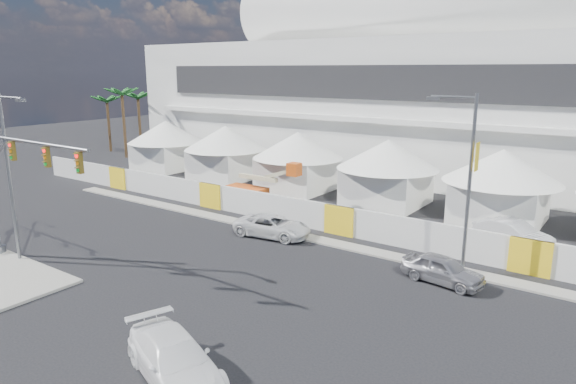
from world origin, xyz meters
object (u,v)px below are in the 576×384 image
Objects in this scene: lot_car_a at (513,233)px; boom_lift at (253,189)px; streetlight_median at (10,167)px; streetlight_curb at (466,172)px; pickup_curb at (273,226)px; traffic_mast at (7,184)px; pickup_near at (175,359)px; sedan_silver at (443,269)px.

boom_lift is at bearing 110.83° from lot_car_a.
streetlight_median is 1.31× the size of boom_lift.
streetlight_curb is at bearing -17.04° from boom_lift.
pickup_curb is 16.08m from traffic_mast.
boom_lift reaches higher than pickup_near.
sedan_silver is at bearing 1.62° from pickup_near.
pickup_curb is at bearing 53.19° from streetlight_median.
traffic_mast is at bearing -96.88° from boom_lift.
sedan_silver reaches higher than pickup_curb.
lot_car_a is at bearing -70.48° from pickup_curb.
traffic_mast is 1.45× the size of boom_lift.
traffic_mast reaches higher than boom_lift.
lot_car_a is (6.57, 22.54, 0.01)m from pickup_near.
pickup_curb is at bearing 45.70° from pickup_near.
pickup_curb is 0.53× the size of streetlight_curb.
boom_lift is (-14.29, 21.91, 0.20)m from pickup_near.
boom_lift is at bearing 53.85° from pickup_near.
pickup_curb is 0.49× the size of traffic_mast.
streetlight_median is 25.18m from streetlight_curb.
pickup_curb is at bearing 137.62° from lot_car_a.
boom_lift is (-7.24, 6.77, 0.27)m from pickup_curb.
pickup_near is at bearing -10.04° from streetlight_median.
streetlight_median is at bearing 126.28° from sedan_silver.
lot_car_a is at bearing -3.08° from sedan_silver.
pickup_near is 17.07m from traffic_mast.
pickup_curb is 0.55× the size of streetlight_median.
streetlight_curb is 20.80m from boom_lift.
lot_car_a is 0.47× the size of traffic_mast.
sedan_silver is 24.56m from traffic_mast.
sedan_silver is at bearing -103.49° from pickup_curb.
sedan_silver is at bearing -172.08° from lot_car_a.
sedan_silver is 12.00m from pickup_curb.
pickup_near is 17.66m from streetlight_curb.
traffic_mast is (-21.33, -11.53, 3.93)m from sedan_silver.
streetlight_curb is at bearing 31.89° from streetlight_median.
sedan_silver is 5.33m from streetlight_curb.
boom_lift is at bearing 76.23° from sedan_silver.
streetlight_median reaches higher than boom_lift.
pickup_near is at bearing -57.49° from boom_lift.
streetlight_median is 19.70m from boom_lift.
lot_car_a is (1.65, 8.34, 0.07)m from sedan_silver.
streetlight_median reaches higher than lot_car_a.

